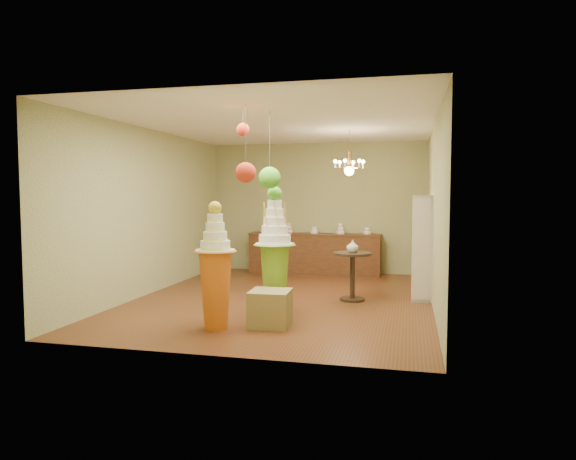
% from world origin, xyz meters
% --- Properties ---
extents(floor, '(6.50, 6.50, 0.00)m').
position_xyz_m(floor, '(0.00, 0.00, 0.00)').
color(floor, '#572D17').
rests_on(floor, ground).
extents(ceiling, '(6.50, 6.50, 0.00)m').
position_xyz_m(ceiling, '(0.00, 0.00, 3.00)').
color(ceiling, white).
rests_on(ceiling, ground).
extents(wall_back, '(5.00, 0.04, 3.00)m').
position_xyz_m(wall_back, '(0.00, 3.25, 1.50)').
color(wall_back, tan).
rests_on(wall_back, ground).
extents(wall_front, '(5.00, 0.04, 3.00)m').
position_xyz_m(wall_front, '(0.00, -3.25, 1.50)').
color(wall_front, tan).
rests_on(wall_front, ground).
extents(wall_left, '(0.04, 6.50, 3.00)m').
position_xyz_m(wall_left, '(-2.50, 0.00, 1.50)').
color(wall_left, tan).
rests_on(wall_left, ground).
extents(wall_right, '(0.04, 6.50, 3.00)m').
position_xyz_m(wall_right, '(2.50, 0.00, 1.50)').
color(wall_right, tan).
rests_on(wall_right, ground).
extents(pedestal_green, '(0.69, 0.69, 1.94)m').
position_xyz_m(pedestal_green, '(0.15, -1.17, 0.80)').
color(pedestal_green, '#79B527').
rests_on(pedestal_green, floor).
extents(pedestal_orange, '(0.66, 0.66, 1.73)m').
position_xyz_m(pedestal_orange, '(-0.42, -2.13, 0.69)').
color(pedestal_orange, '#D16218').
rests_on(pedestal_orange, floor).
extents(burlap_riser, '(0.57, 0.57, 0.50)m').
position_xyz_m(burlap_riser, '(0.26, -1.83, 0.25)').
color(burlap_riser, '#90814F').
rests_on(burlap_riser, floor).
extents(sideboard, '(3.04, 0.54, 1.16)m').
position_xyz_m(sideboard, '(0.00, 2.97, 0.48)').
color(sideboard, '#522E19').
rests_on(sideboard, floor).
extents(shelving_unit, '(0.33, 1.20, 1.80)m').
position_xyz_m(shelving_unit, '(2.34, 0.80, 0.90)').
color(shelving_unit, beige).
rests_on(shelving_unit, floor).
extents(round_table, '(0.66, 0.66, 0.83)m').
position_xyz_m(round_table, '(1.18, 0.14, 0.53)').
color(round_table, black).
rests_on(round_table, floor).
extents(vase, '(0.23, 0.23, 0.21)m').
position_xyz_m(vase, '(1.18, 0.14, 0.94)').
color(vase, beige).
rests_on(vase, round_table).
extents(pom_red_left, '(0.27, 0.27, 1.03)m').
position_xyz_m(pom_red_left, '(0.00, -2.10, 2.11)').
color(pom_red_left, '#3D372C').
rests_on(pom_red_left, ceiling).
extents(pom_green_mid, '(0.31, 0.31, 1.10)m').
position_xyz_m(pom_green_mid, '(0.16, -1.47, 2.06)').
color(pom_green_mid, '#3D372C').
rests_on(pom_green_mid, ceiling).
extents(pom_red_right, '(0.17, 0.17, 0.40)m').
position_xyz_m(pom_red_right, '(-0.08, -1.94, 2.69)').
color(pom_red_right, '#3D372C').
rests_on(pom_red_right, ceiling).
extents(chandelier, '(0.77, 0.77, 0.85)m').
position_xyz_m(chandelier, '(1.02, 0.93, 2.30)').
color(chandelier, '#C37744').
rests_on(chandelier, ceiling).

